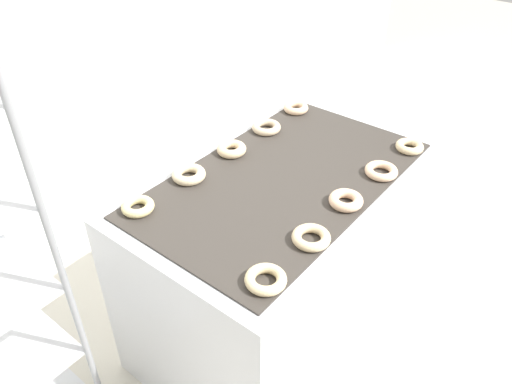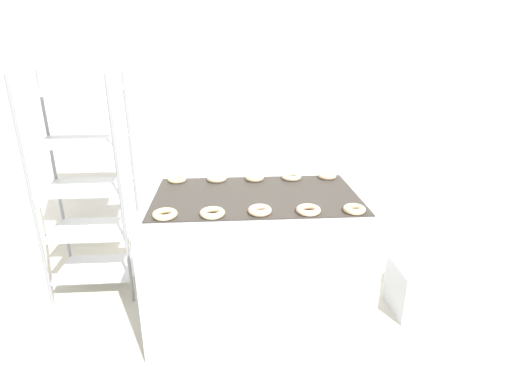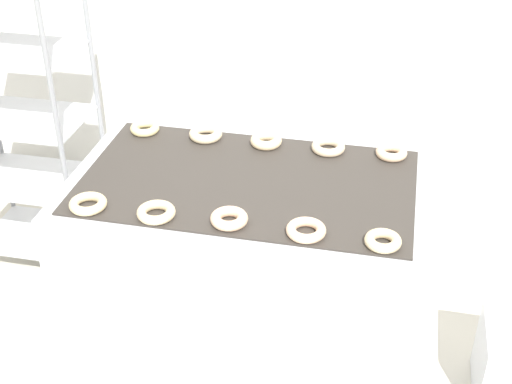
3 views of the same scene
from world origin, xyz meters
TOP-DOWN VIEW (x-y plane):
  - fryer_machine at (0.00, 0.68)m, footprint 1.40×0.85m
  - baking_rack_cart at (-1.21, 1.13)m, footprint 0.62×0.45m
  - donut_near_leftmost at (-0.53, 0.36)m, footprint 0.14×0.14m
  - donut_near_left at (-0.27, 0.36)m, footprint 0.14×0.14m
  - donut_near_center at (0.00, 0.38)m, footprint 0.13×0.13m
  - donut_near_right at (0.28, 0.37)m, footprint 0.14×0.14m
  - donut_near_rightmost at (0.54, 0.36)m, footprint 0.13×0.13m
  - donut_far_leftmost at (-0.53, 0.98)m, footprint 0.13×0.13m
  - donut_far_left at (-0.26, 0.98)m, footprint 0.14×0.14m
  - donut_far_center at (0.01, 0.98)m, footprint 0.13×0.13m
  - donut_far_right at (0.27, 0.98)m, footprint 0.14×0.14m
  - donut_far_rightmost at (0.53, 0.99)m, footprint 0.13×0.13m

SIDE VIEW (x-z plane):
  - fryer_machine at x=0.00m, z-range 0.00..0.92m
  - baking_rack_cart at x=-1.21m, z-range 0.01..1.67m
  - donut_near_leftmost at x=-0.53m, z-range 0.92..0.96m
  - donut_near_right at x=0.28m, z-range 0.92..0.96m
  - donut_far_leftmost at x=-0.53m, z-range 0.92..0.96m
  - donut_near_left at x=-0.27m, z-range 0.92..0.96m
  - donut_near_rightmost at x=0.54m, z-range 0.92..0.96m
  - donut_far_right at x=0.27m, z-range 0.92..0.96m
  - donut_far_rightmost at x=0.53m, z-range 0.92..0.96m
  - donut_near_center at x=0.00m, z-range 0.92..0.96m
  - donut_far_left at x=-0.26m, z-range 0.92..0.96m
  - donut_far_center at x=0.01m, z-range 0.92..0.96m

